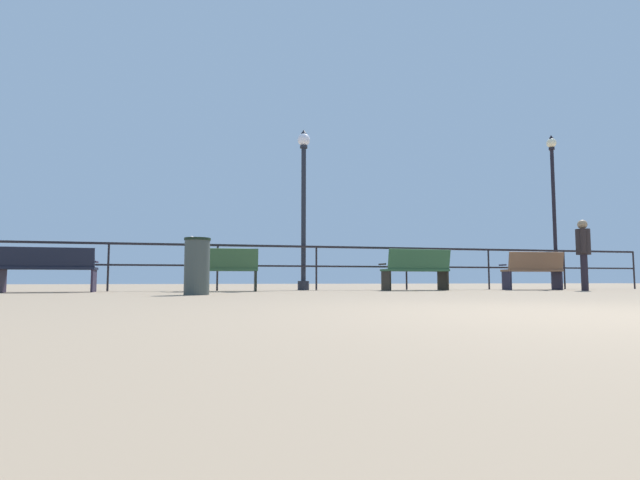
{
  "coord_description": "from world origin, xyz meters",
  "views": [
    {
      "loc": [
        -2.72,
        -2.77,
        0.23
      ],
      "look_at": [
        -0.03,
        8.14,
        1.16
      ],
      "focal_mm": 27.62,
      "sensor_mm": 36.0,
      "label": 1
    }
  ],
  "objects_px": {
    "bench_far_left": "(48,267)",
    "bench_near_right": "(417,268)",
    "lamppost_center": "(304,199)",
    "lamppost_right": "(554,204)",
    "trash_bin": "(197,266)",
    "seagull_on_rail": "(192,240)",
    "bench_near_left": "(222,268)",
    "person_by_bench": "(583,250)",
    "bench_far_right": "(533,269)"
  },
  "relations": [
    {
      "from": "bench_far_left",
      "to": "bench_near_left",
      "type": "xyz_separation_m",
      "value": [
        3.34,
        -0.0,
        -0.0
      ]
    },
    {
      "from": "bench_far_left",
      "to": "trash_bin",
      "type": "xyz_separation_m",
      "value": [
        2.82,
        -2.38,
        -0.04
      ]
    },
    {
      "from": "lamppost_right",
      "to": "seagull_on_rail",
      "type": "height_order",
      "value": "lamppost_right"
    },
    {
      "from": "bench_near_right",
      "to": "person_by_bench",
      "type": "bearing_deg",
      "value": -17.96
    },
    {
      "from": "bench_far_right",
      "to": "seagull_on_rail",
      "type": "bearing_deg",
      "value": 174.35
    },
    {
      "from": "bench_near_left",
      "to": "seagull_on_rail",
      "type": "relative_size",
      "value": 4.21
    },
    {
      "from": "bench_far_right",
      "to": "lamppost_center",
      "type": "xyz_separation_m",
      "value": [
        -5.62,
        1.0,
        1.67
      ]
    },
    {
      "from": "bench_far_right",
      "to": "trash_bin",
      "type": "bearing_deg",
      "value": -163.58
    },
    {
      "from": "person_by_bench",
      "to": "seagull_on_rail",
      "type": "distance_m",
      "value": 8.89
    },
    {
      "from": "bench_near_right",
      "to": "lamppost_right",
      "type": "xyz_separation_m",
      "value": [
        4.62,
        1.01,
        1.82
      ]
    },
    {
      "from": "person_by_bench",
      "to": "seagull_on_rail",
      "type": "bearing_deg",
      "value": 167.12
    },
    {
      "from": "bench_far_right",
      "to": "seagull_on_rail",
      "type": "relative_size",
      "value": 4.11
    },
    {
      "from": "bench_near_left",
      "to": "trash_bin",
      "type": "bearing_deg",
      "value": -102.17
    },
    {
      "from": "bench_near_left",
      "to": "lamppost_right",
      "type": "xyz_separation_m",
      "value": [
        9.06,
        1.0,
        1.84
      ]
    },
    {
      "from": "lamppost_right",
      "to": "person_by_bench",
      "type": "distance_m",
      "value": 2.79
    },
    {
      "from": "bench_far_left",
      "to": "bench_near_right",
      "type": "height_order",
      "value": "bench_near_right"
    },
    {
      "from": "bench_far_left",
      "to": "seagull_on_rail",
      "type": "bearing_deg",
      "value": 16.88
    },
    {
      "from": "bench_near_left",
      "to": "trash_bin",
      "type": "height_order",
      "value": "trash_bin"
    },
    {
      "from": "bench_far_left",
      "to": "person_by_bench",
      "type": "xyz_separation_m",
      "value": [
        11.35,
        -1.17,
        0.42
      ]
    },
    {
      "from": "person_by_bench",
      "to": "trash_bin",
      "type": "xyz_separation_m",
      "value": [
        -8.53,
        -1.22,
        -0.46
      ]
    },
    {
      "from": "person_by_bench",
      "to": "seagull_on_rail",
      "type": "xyz_separation_m",
      "value": [
        -8.67,
        1.98,
        0.21
      ]
    },
    {
      "from": "lamppost_center",
      "to": "lamppost_right",
      "type": "relative_size",
      "value": 0.91
    },
    {
      "from": "bench_near_left",
      "to": "bench_near_right",
      "type": "xyz_separation_m",
      "value": [
        4.44,
        -0.01,
        0.02
      ]
    },
    {
      "from": "trash_bin",
      "to": "bench_far_left",
      "type": "bearing_deg",
      "value": 139.85
    },
    {
      "from": "bench_near_right",
      "to": "lamppost_center",
      "type": "xyz_separation_m",
      "value": [
        -2.48,
        1.01,
        1.67
      ]
    },
    {
      "from": "lamppost_center",
      "to": "bench_far_right",
      "type": "bearing_deg",
      "value": -10.07
    },
    {
      "from": "bench_near_right",
      "to": "lamppost_right",
      "type": "distance_m",
      "value": 5.06
    },
    {
      "from": "bench_far_right",
      "to": "lamppost_right",
      "type": "distance_m",
      "value": 2.55
    },
    {
      "from": "bench_far_left",
      "to": "bench_near_left",
      "type": "relative_size",
      "value": 1.14
    },
    {
      "from": "bench_near_right",
      "to": "trash_bin",
      "type": "height_order",
      "value": "bench_near_right"
    },
    {
      "from": "bench_near_left",
      "to": "bench_far_right",
      "type": "distance_m",
      "value": 7.57
    },
    {
      "from": "bench_far_left",
      "to": "lamppost_center",
      "type": "distance_m",
      "value": 5.65
    },
    {
      "from": "seagull_on_rail",
      "to": "bench_near_right",
      "type": "bearing_deg",
      "value": -9.18
    },
    {
      "from": "bench_far_left",
      "to": "lamppost_right",
      "type": "relative_size",
      "value": 0.4
    },
    {
      "from": "seagull_on_rail",
      "to": "bench_far_left",
      "type": "bearing_deg",
      "value": -163.12
    },
    {
      "from": "lamppost_right",
      "to": "seagull_on_rail",
      "type": "distance_m",
      "value": 9.79
    },
    {
      "from": "trash_bin",
      "to": "lamppost_right",
      "type": "bearing_deg",
      "value": 19.45
    },
    {
      "from": "bench_far_left",
      "to": "trash_bin",
      "type": "relative_size",
      "value": 1.87
    },
    {
      "from": "lamppost_center",
      "to": "seagull_on_rail",
      "type": "distance_m",
      "value": 2.82
    },
    {
      "from": "bench_far_left",
      "to": "bench_far_right",
      "type": "relative_size",
      "value": 1.17
    },
    {
      "from": "bench_near_left",
      "to": "trash_bin",
      "type": "xyz_separation_m",
      "value": [
        -0.51,
        -2.38,
        -0.04
      ]
    },
    {
      "from": "lamppost_center",
      "to": "seagull_on_rail",
      "type": "relative_size",
      "value": 11.01
    },
    {
      "from": "lamppost_right",
      "to": "trash_bin",
      "type": "bearing_deg",
      "value": -160.55
    },
    {
      "from": "bench_far_left",
      "to": "bench_near_left",
      "type": "height_order",
      "value": "bench_near_left"
    },
    {
      "from": "bench_far_right",
      "to": "lamppost_center",
      "type": "distance_m",
      "value": 5.94
    },
    {
      "from": "bench_near_right",
      "to": "bench_near_left",
      "type": "bearing_deg",
      "value": 179.93
    },
    {
      "from": "lamppost_center",
      "to": "lamppost_right",
      "type": "height_order",
      "value": "lamppost_right"
    },
    {
      "from": "bench_far_left",
      "to": "lamppost_right",
      "type": "distance_m",
      "value": 12.57
    },
    {
      "from": "bench_near_left",
      "to": "bench_far_right",
      "type": "height_order",
      "value": "bench_far_right"
    },
    {
      "from": "bench_near_right",
      "to": "lamppost_right",
      "type": "relative_size",
      "value": 0.37
    }
  ]
}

